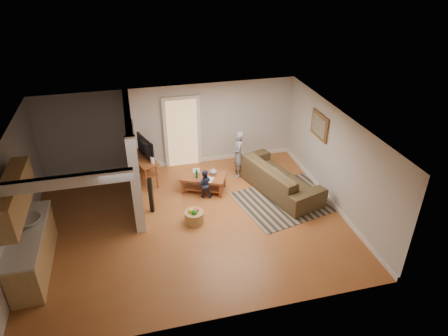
{
  "coord_description": "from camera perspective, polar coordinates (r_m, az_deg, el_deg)",
  "views": [
    {
      "loc": [
        -1.12,
        -7.86,
        6.0
      ],
      "look_at": [
        0.97,
        0.51,
        1.1
      ],
      "focal_mm": 32.0,
      "sensor_mm": 36.0,
      "label": 1
    }
  ],
  "objects": [
    {
      "name": "ground",
      "position": [
        9.95,
        -4.76,
        -7.62
      ],
      "size": [
        7.5,
        7.5,
        0.0
      ],
      "primitive_type": "plane",
      "color": "#9B5127",
      "rests_on": "ground"
    },
    {
      "name": "room_shell",
      "position": [
        9.45,
        -11.94,
        0.16
      ],
      "size": [
        7.54,
        6.02,
        2.52
      ],
      "color": "#BAB8B3",
      "rests_on": "ground"
    },
    {
      "name": "area_rug",
      "position": [
        10.84,
        9.44,
        -4.44
      ],
      "size": [
        3.08,
        2.53,
        0.01
      ],
      "primitive_type": "cube",
      "rotation": [
        0.0,
        0.0,
        0.22
      ],
      "color": "black",
      "rests_on": "ground"
    },
    {
      "name": "sofa",
      "position": [
        11.23,
        7.64,
        -2.99
      ],
      "size": [
        1.84,
        2.93,
        0.8
      ],
      "primitive_type": "imported",
      "rotation": [
        0.0,
        0.0,
        1.87
      ],
      "color": "#494324",
      "rests_on": "ground"
    },
    {
      "name": "coffee_table",
      "position": [
        10.92,
        -2.84,
        -1.53
      ],
      "size": [
        1.37,
        1.12,
        0.7
      ],
      "rotation": [
        0.0,
        0.0,
        -0.42
      ],
      "color": "brown",
      "rests_on": "ground"
    },
    {
      "name": "tv_console",
      "position": [
        11.36,
        -11.46,
        1.18
      ],
      "size": [
        0.85,
        1.31,
        1.06
      ],
      "rotation": [
        0.0,
        0.0,
        0.34
      ],
      "color": "brown",
      "rests_on": "ground"
    },
    {
      "name": "speaker_left",
      "position": [
        10.15,
        -10.4,
        -3.85
      ],
      "size": [
        0.12,
        0.12,
        0.98
      ],
      "primitive_type": "cube",
      "rotation": [
        0.0,
        0.0,
        -0.34
      ],
      "color": "black",
      "rests_on": "ground"
    },
    {
      "name": "speaker_right",
      "position": [
        11.58,
        -11.13,
        0.97
      ],
      "size": [
        0.15,
        0.15,
        1.12
      ],
      "primitive_type": "cube",
      "rotation": [
        0.0,
        0.0,
        0.42
      ],
      "color": "black",
      "rests_on": "ground"
    },
    {
      "name": "toy_basket",
      "position": [
        9.81,
        -4.27,
        -6.93
      ],
      "size": [
        0.47,
        0.47,
        0.42
      ],
      "color": "#9F7045",
      "rests_on": "ground"
    },
    {
      "name": "child",
      "position": [
        11.79,
        1.97,
        -1.01
      ],
      "size": [
        0.43,
        0.57,
        1.4
      ],
      "primitive_type": "imported",
      "rotation": [
        0.0,
        0.0,
        -1.78
      ],
      "color": "gray",
      "rests_on": "ground"
    },
    {
      "name": "toddler",
      "position": [
        10.83,
        -2.74,
        -4.09
      ],
      "size": [
        0.45,
        0.39,
        0.81
      ],
      "primitive_type": "imported",
      "rotation": [
        0.0,
        0.0,
        2.9
      ],
      "color": "#1F2742",
      "rests_on": "ground"
    }
  ]
}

